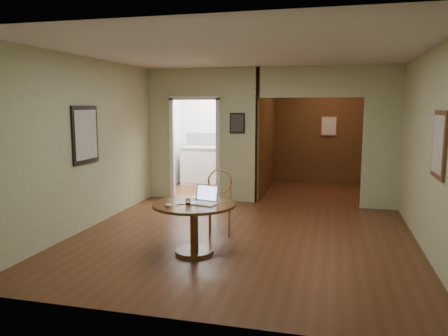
% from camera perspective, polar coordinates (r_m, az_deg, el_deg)
% --- Properties ---
extents(floor, '(5.00, 5.00, 0.00)m').
position_cam_1_polar(floor, '(6.49, 2.17, -9.33)').
color(floor, '#4F2D16').
rests_on(floor, ground).
extents(room_shell, '(5.20, 7.50, 5.00)m').
position_cam_1_polar(room_shell, '(9.34, 3.35, 4.09)').
color(room_shell, silver).
rests_on(room_shell, ground).
extents(dining_table, '(1.09, 1.09, 0.68)m').
position_cam_1_polar(dining_table, '(5.80, -3.93, -6.31)').
color(dining_table, brown).
rests_on(dining_table, ground).
extents(chair, '(0.50, 0.50, 0.98)m').
position_cam_1_polar(chair, '(6.69, -0.56, -3.96)').
color(chair, '#B0703E').
rests_on(chair, ground).
extents(open_laptop, '(0.37, 0.36, 0.23)m').
position_cam_1_polar(open_laptop, '(5.73, -2.43, -4.00)').
color(open_laptop, silver).
rests_on(open_laptop, dining_table).
extents(closed_laptop, '(0.35, 0.26, 0.02)m').
position_cam_1_polar(closed_laptop, '(5.99, -2.54, -3.96)').
color(closed_laptop, '#BBBBC0').
rests_on(closed_laptop, dining_table).
extents(mouse, '(0.11, 0.07, 0.04)m').
position_cam_1_polar(mouse, '(5.57, -7.31, -4.85)').
color(mouse, silver).
rests_on(mouse, dining_table).
extents(wine_glass, '(0.08, 0.08, 0.09)m').
position_cam_1_polar(wine_glass, '(5.66, -4.72, -4.37)').
color(wine_glass, white).
rests_on(wine_glass, dining_table).
extents(pen, '(0.13, 0.09, 0.01)m').
position_cam_1_polar(pen, '(5.68, -5.52, -4.75)').
color(pen, navy).
rests_on(pen, dining_table).
extents(kitchen_cabinet, '(2.06, 0.60, 0.94)m').
position_cam_1_polar(kitchen_cabinet, '(10.69, -0.22, 0.24)').
color(kitchen_cabinet, white).
rests_on(kitchen_cabinet, ground).
extents(grocery_bag, '(0.42, 0.39, 0.34)m').
position_cam_1_polar(grocery_bag, '(10.45, 4.04, 3.54)').
color(grocery_bag, beige).
rests_on(grocery_bag, kitchen_cabinet).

